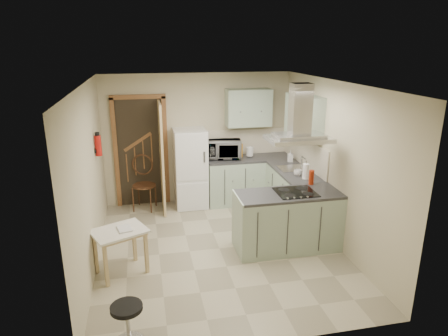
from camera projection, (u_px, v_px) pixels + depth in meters
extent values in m
plane|color=#B1A889|center=(219.00, 248.00, 6.15)|extent=(4.20, 4.20, 0.00)
plane|color=silver|center=(219.00, 83.00, 5.40)|extent=(4.20, 4.20, 0.00)
plane|color=#BEB493|center=(198.00, 139.00, 7.73)|extent=(3.60, 0.00, 3.60)
plane|color=#BEB493|center=(89.00, 180.00, 5.42)|extent=(0.00, 4.20, 4.20)
plane|color=#BEB493|center=(334.00, 164.00, 6.12)|extent=(0.00, 4.20, 4.20)
cube|color=brown|center=(141.00, 152.00, 7.55)|extent=(1.10, 0.12, 2.10)
cube|color=white|center=(191.00, 168.00, 7.56)|extent=(0.60, 0.60, 1.50)
cube|color=#9EB2A0|center=(235.00, 180.00, 7.82)|extent=(1.08, 0.60, 0.90)
cube|color=#9EB2A0|center=(287.00, 189.00, 7.35)|extent=(0.60, 1.95, 0.90)
cube|color=beige|center=(246.00, 141.00, 7.94)|extent=(1.68, 0.02, 0.50)
cube|color=#9EB2A0|center=(248.00, 108.00, 7.57)|extent=(0.85, 0.35, 0.70)
cube|color=#9EB2A0|center=(304.00, 116.00, 6.70)|extent=(0.35, 0.90, 0.70)
cube|color=#9EB2A0|center=(288.00, 221.00, 6.04)|extent=(1.55, 0.65, 0.90)
cube|color=black|center=(296.00, 192.00, 5.93)|extent=(0.58, 0.50, 0.01)
cube|color=silver|center=(299.00, 139.00, 5.68)|extent=(0.90, 0.55, 0.10)
cube|color=silver|center=(292.00, 168.00, 7.05)|extent=(0.45, 0.40, 0.01)
cylinder|color=#B2140F|center=(98.00, 146.00, 6.20)|extent=(0.10, 0.10, 0.32)
cube|color=tan|center=(121.00, 252.00, 5.40)|extent=(0.83, 0.75, 0.64)
cube|color=#542D1C|center=(144.00, 186.00, 7.47)|extent=(0.53, 0.53, 0.94)
cylinder|color=black|center=(128.00, 324.00, 4.16)|extent=(0.42, 0.42, 0.45)
imported|color=black|center=(225.00, 149.00, 7.66)|extent=(0.68, 0.51, 0.34)
cylinder|color=white|center=(250.00, 151.00, 7.77)|extent=(0.17, 0.17, 0.21)
cube|color=orange|center=(239.00, 150.00, 7.79)|extent=(0.09, 0.18, 0.26)
imported|color=#B1B0BD|center=(290.00, 156.00, 7.44)|extent=(0.12, 0.12, 0.21)
cylinder|color=white|center=(306.00, 171.00, 6.49)|extent=(0.12, 0.12, 0.26)
imported|color=silver|center=(298.00, 173.00, 6.66)|extent=(0.16, 0.16, 0.10)
cylinder|color=#B52D0F|center=(311.00, 177.00, 6.24)|extent=(0.10, 0.10, 0.23)
imported|color=#963932|center=(118.00, 227.00, 5.28)|extent=(0.23, 0.27, 0.10)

